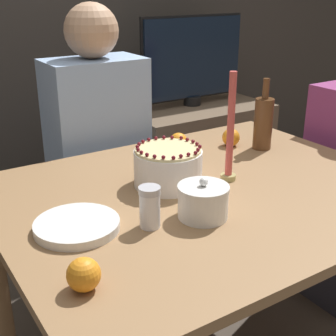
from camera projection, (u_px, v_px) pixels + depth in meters
dining_table at (205, 221)px, 1.51m from camera, size 1.28×1.00×0.75m
cake at (168, 167)px, 1.47m from camera, size 0.22×0.22×0.13m
sugar_bowl at (203, 201)px, 1.27m from camera, size 0.14×0.14×0.12m
sugar_shaker at (150, 207)px, 1.22m from camera, size 0.06×0.06×0.11m
plate_stack at (77, 225)px, 1.22m from camera, size 0.22×0.22×0.02m
candle at (230, 136)px, 1.48m from camera, size 0.05×0.05×0.35m
bottle at (263, 122)px, 1.78m from camera, size 0.07×0.07×0.27m
orange_fruit_0 at (179, 142)px, 1.79m from camera, size 0.07×0.07×0.07m
orange_fruit_1 at (231, 137)px, 1.84m from camera, size 0.07×0.07×0.07m
orange_fruit_2 at (84, 275)px, 0.97m from camera, size 0.07×0.07×0.07m
person_man_blue_shirt at (100, 174)px, 2.06m from camera, size 0.40×0.34×1.28m
side_cabinet at (191, 161)px, 2.81m from camera, size 0.83×0.56×0.69m
tv_monitor at (193, 59)px, 2.59m from camera, size 0.66×0.10×0.49m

